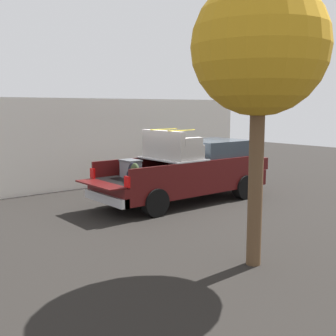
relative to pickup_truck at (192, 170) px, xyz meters
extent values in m
plane|color=black|center=(-0.35, 0.00, -0.94)|extent=(40.00, 40.00, 0.00)
cube|color=#470F0F|center=(-0.35, 0.00, -0.34)|extent=(5.50, 1.92, 0.49)
cube|color=black|center=(-1.55, 0.00, -0.07)|extent=(2.80, 1.80, 0.04)
cube|color=#470F0F|center=(-1.55, 0.93, 0.16)|extent=(2.80, 0.06, 0.50)
cube|color=#470F0F|center=(-1.55, -0.93, 0.16)|extent=(2.80, 0.06, 0.50)
cube|color=#470F0F|center=(-0.18, 0.00, 0.16)|extent=(0.06, 1.80, 0.50)
cube|color=#470F0F|center=(-3.23, 0.00, -0.07)|extent=(0.55, 1.80, 0.04)
cube|color=#B2B2B7|center=(-0.78, 0.00, 0.43)|extent=(1.25, 1.92, 0.04)
cube|color=#470F0F|center=(1.00, 0.00, 0.16)|extent=(2.30, 1.92, 0.50)
cube|color=#2D3842|center=(0.90, 0.00, 0.65)|extent=(1.94, 1.76, 0.49)
cube|color=#470F0F|center=(2.35, 0.00, 0.10)|extent=(0.40, 1.82, 0.38)
cube|color=#B2B2B7|center=(-3.07, 0.00, -0.46)|extent=(0.24, 1.92, 0.24)
cube|color=red|center=(-2.97, 0.88, 0.09)|extent=(0.06, 0.20, 0.28)
cube|color=red|center=(-2.97, -0.88, 0.09)|extent=(0.06, 0.20, 0.28)
cylinder|color=black|center=(1.40, 0.88, -0.56)|extent=(0.76, 0.30, 0.76)
cylinder|color=black|center=(1.40, -0.88, -0.56)|extent=(0.76, 0.30, 0.76)
cylinder|color=black|center=(-2.10, 0.88, -0.56)|extent=(0.76, 0.30, 0.76)
cylinder|color=black|center=(-2.10, -0.88, -0.56)|extent=(0.76, 0.30, 0.76)
cube|color=slate|center=(-2.06, 0.31, 0.18)|extent=(0.40, 0.55, 0.46)
cube|color=#505359|center=(-2.06, 0.31, 0.43)|extent=(0.44, 0.59, 0.05)
ellipsoid|color=black|center=(-2.28, -0.11, 0.19)|extent=(0.20, 0.37, 0.49)
ellipsoid|color=black|center=(-2.39, -0.11, 0.12)|extent=(0.09, 0.26, 0.22)
ellipsoid|color=#384728|center=(-2.37, -0.34, 0.20)|extent=(0.20, 0.35, 0.51)
ellipsoid|color=#384728|center=(-2.48, -0.34, 0.12)|extent=(0.09, 0.24, 0.22)
cube|color=#9E9993|center=(-0.78, 0.00, 0.66)|extent=(0.91, 1.81, 0.42)
cube|color=#9E9993|center=(-1.15, 0.00, 1.07)|extent=(0.16, 1.81, 0.40)
cube|color=#9E9993|center=(-0.73, 0.80, 0.98)|extent=(0.67, 0.20, 0.22)
cube|color=#9E9993|center=(-0.73, -0.81, 0.98)|extent=(0.67, 0.20, 0.22)
cube|color=yellow|center=(-0.78, 0.41, 1.28)|extent=(1.01, 0.03, 0.02)
cube|color=yellow|center=(-0.78, -0.41, 1.28)|extent=(1.01, 0.03, 0.02)
cube|color=silver|center=(0.17, 4.04, 0.65)|extent=(11.31, 0.36, 3.18)
cylinder|color=brown|center=(-2.78, -4.80, 0.66)|extent=(0.27, 0.27, 3.20)
sphere|color=#B68119|center=(-2.78, -4.80, 2.97)|extent=(2.39, 2.39, 2.39)
cylinder|color=#1E592D|center=(2.30, 3.11, -0.49)|extent=(0.56, 0.56, 0.90)
cylinder|color=#1E592D|center=(2.30, 3.11, 0.00)|extent=(0.60, 0.60, 0.08)
camera|label=1|loc=(-8.79, -9.74, 1.95)|focal=45.86mm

